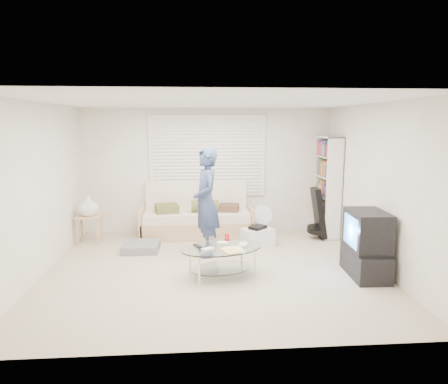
{
  "coord_description": "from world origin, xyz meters",
  "views": [
    {
      "loc": [
        -0.27,
        -5.82,
        2.18
      ],
      "look_at": [
        0.19,
        0.3,
        1.14
      ],
      "focal_mm": 32.0,
      "sensor_mm": 36.0,
      "label": 1
    }
  ],
  "objects": [
    {
      "name": "floor_fan",
      "position": [
        1.04,
        1.65,
        0.37
      ],
      "size": [
        0.39,
        0.26,
        0.64
      ],
      "color": "white",
      "rests_on": "ground"
    },
    {
      "name": "room_shell",
      "position": [
        0.0,
        0.48,
        1.63
      ],
      "size": [
        5.02,
        4.52,
        2.51
      ],
      "color": "beige",
      "rests_on": "ground"
    },
    {
      "name": "standing_person",
      "position": [
        -0.08,
        0.67,
        0.91
      ],
      "size": [
        0.54,
        0.73,
        1.81
      ],
      "primitive_type": "imported",
      "rotation": [
        0.0,
        0.0,
        -1.4
      ],
      "color": "#374C71",
      "rests_on": "ground"
    },
    {
      "name": "grey_floor_pillow",
      "position": [
        -1.21,
        0.98,
        0.07
      ],
      "size": [
        0.62,
        0.62,
        0.14
      ],
      "primitive_type": "cube",
      "rotation": [
        0.0,
        0.0,
        -0.03
      ],
      "color": "slate",
      "rests_on": "ground"
    },
    {
      "name": "window_blinds",
      "position": [
        0.0,
        2.2,
        1.55
      ],
      "size": [
        2.32,
        0.08,
        1.62
      ],
      "color": "silver",
      "rests_on": "ground"
    },
    {
      "name": "coffee_table",
      "position": [
        0.12,
        -0.33,
        0.36
      ],
      "size": [
        1.37,
        1.07,
        0.57
      ],
      "color": "silver",
      "rests_on": "ground"
    },
    {
      "name": "futon_sofa",
      "position": [
        -0.23,
        1.88,
        0.35
      ],
      "size": [
        2.17,
        0.87,
        1.06
      ],
      "color": "tan",
      "rests_on": "ground"
    },
    {
      "name": "storage_bin",
      "position": [
        0.86,
        1.11,
        0.17
      ],
      "size": [
        0.63,
        0.53,
        0.37
      ],
      "color": "white",
      "rests_on": "ground"
    },
    {
      "name": "guitar_case",
      "position": [
        2.09,
        1.47,
        0.43
      ],
      "size": [
        0.35,
        0.36,
        0.98
      ],
      "color": "black",
      "rests_on": "ground"
    },
    {
      "name": "bookshelf",
      "position": [
        2.32,
        1.73,
        0.98
      ],
      "size": [
        0.31,
        0.82,
        1.95
      ],
      "color": "white",
      "rests_on": "ground"
    },
    {
      "name": "ground",
      "position": [
        0.0,
        0.0,
        0.0
      ],
      "size": [
        5.0,
        5.0,
        0.0
      ],
      "primitive_type": "plane",
      "color": "#B3A68B",
      "rests_on": "ground"
    },
    {
      "name": "side_table",
      "position": [
        -2.22,
        1.53,
        0.67
      ],
      "size": [
        0.46,
        0.37,
        0.9
      ],
      "color": "tan",
      "rests_on": "ground"
    },
    {
      "name": "tv_unit",
      "position": [
        2.2,
        -0.44,
        0.47
      ],
      "size": [
        0.52,
        0.9,
        0.96
      ],
      "color": "black",
      "rests_on": "ground"
    }
  ]
}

